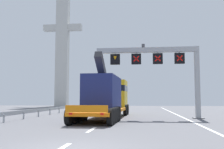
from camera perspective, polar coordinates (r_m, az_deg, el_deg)
The scene contains 6 objects.
lane_markings at distance 26.84m, azimuth 0.36°, elevation -8.81°, with size 0.20×49.82×0.01m.
edge_line_right at distance 21.43m, azimuth 16.53°, elevation -9.53°, with size 0.20×63.00×0.01m, color silver.
overhead_lane_gantry at distance 24.34m, azimuth 10.35°, elevation 2.69°, with size 9.34×0.90×6.62m.
heavy_haul_truck_orange at distance 24.55m, azimuth -0.90°, elevation -4.52°, with size 3.44×14.14×5.30m.
guardrail_left at distance 25.36m, azimuth -16.82°, elevation -7.55°, with size 0.13×32.59×0.76m.
bridge_pylon_distant at distance 64.26m, azimuth -10.46°, elevation 7.00°, with size 9.00×2.00×29.52m.
Camera 1 is at (2.47, -9.03, 1.72)m, focal length 43.03 mm.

